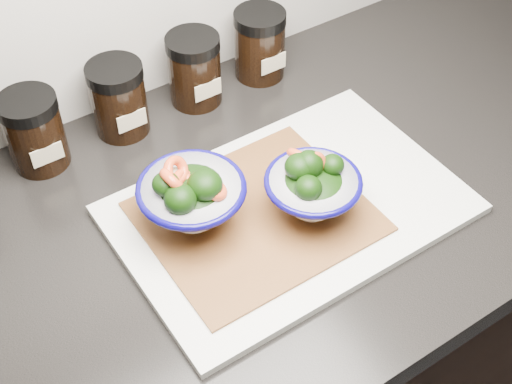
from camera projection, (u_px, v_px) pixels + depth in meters
countertop at (192, 246)px, 0.94m from camera, size 3.50×0.60×0.04m
cutting_board at (289, 209)px, 0.95m from camera, size 0.45×0.30×0.01m
bamboo_mat at (256, 216)px, 0.93m from camera, size 0.28×0.24×0.00m
bowl_left at (191, 197)px, 0.89m from camera, size 0.14×0.14×0.11m
bowl_right at (312, 188)px, 0.91m from camera, size 0.13×0.13×0.10m
spice_jar_b at (34, 131)px, 0.98m from camera, size 0.08×0.08×0.11m
spice_jar_c at (119, 99)px, 1.03m from camera, size 0.08×0.08×0.11m
spice_jar_d at (194, 69)px, 1.08m from camera, size 0.08×0.08×0.11m
spice_jar_e at (260, 44)px, 1.13m from camera, size 0.08×0.08×0.11m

